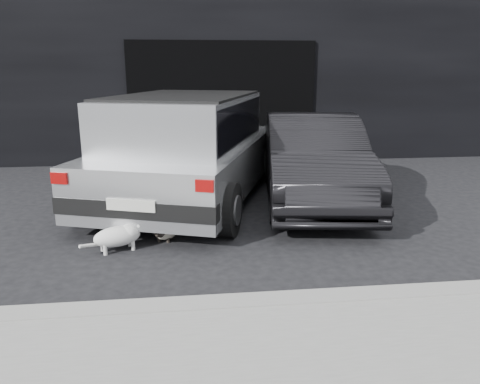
{
  "coord_description": "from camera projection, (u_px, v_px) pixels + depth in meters",
  "views": [
    {
      "loc": [
        0.2,
        -6.22,
        2.06
      ],
      "look_at": [
        0.81,
        -0.93,
        0.63
      ],
      "focal_mm": 35.0,
      "sensor_mm": 36.0,
      "label": 1
    }
  ],
  "objects": [
    {
      "name": "garage_opening",
      "position": [
        222.0,
        103.0,
        10.09
      ],
      "size": [
        4.0,
        0.1,
        2.6
      ],
      "primitive_type": "cube",
      "color": "black",
      "rests_on": "ground"
    },
    {
      "name": "cat_siamese",
      "position": [
        167.0,
        231.0,
        5.74
      ],
      "size": [
        0.41,
        0.69,
        0.25
      ],
      "rotation": [
        0.0,
        0.0,
        2.75
      ],
      "color": "beige",
      "rests_on": "ground"
    },
    {
      "name": "second_car",
      "position": [
        313.0,
        159.0,
        7.31
      ],
      "size": [
        1.98,
        4.22,
        1.34
      ],
      "primitive_type": "imported",
      "rotation": [
        0.0,
        0.0,
        -0.14
      ],
      "color": "black",
      "rests_on": "ground"
    },
    {
      "name": "silver_hatchback",
      "position": [
        188.0,
        143.0,
        7.27
      ],
      "size": [
        3.35,
        4.91,
        1.66
      ],
      "rotation": [
        0.0,
        0.0,
        -0.33
      ],
      "color": "silver",
      "rests_on": "ground"
    },
    {
      "name": "curb",
      "position": [
        283.0,
        303.0,
        4.08
      ],
      "size": [
        18.0,
        0.25,
        0.12
      ],
      "primitive_type": "cube",
      "color": "gray",
      "rests_on": "ground"
    },
    {
      "name": "building_facade",
      "position": [
        215.0,
        49.0,
        11.7
      ],
      "size": [
        34.0,
        4.0,
        5.0
      ],
      "primitive_type": "cube",
      "color": "black",
      "rests_on": "ground"
    },
    {
      "name": "ground",
      "position": [
        174.0,
        220.0,
        6.48
      ],
      "size": [
        80.0,
        80.0,
        0.0
      ],
      "primitive_type": "plane",
      "color": "black",
      "rests_on": "ground"
    },
    {
      "name": "cat_white",
      "position": [
        120.0,
        235.0,
        5.39
      ],
      "size": [
        0.74,
        0.45,
        0.38
      ],
      "rotation": [
        0.0,
        0.0,
        -1.19
      ],
      "color": "white",
      "rests_on": "ground"
    }
  ]
}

